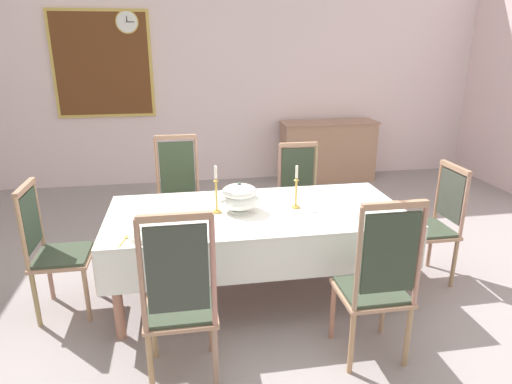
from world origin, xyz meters
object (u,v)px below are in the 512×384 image
at_px(chair_south_a, 180,299).
at_px(chair_south_b, 377,282).
at_px(dining_table, 257,219).
at_px(soup_tureen, 240,197).
at_px(chair_north_b, 300,193).
at_px(chair_head_east, 434,222).
at_px(sideboard, 328,151).
at_px(bowl_near_left, 143,237).
at_px(spoon_primary, 125,238).
at_px(chair_head_west, 53,248).
at_px(candlestick_east, 296,191).
at_px(mounted_clock, 127,22).
at_px(chair_north_a, 179,196).
at_px(spoon_secondary, 169,232).
at_px(bowl_near_right, 184,230).
at_px(candlestick_west, 216,194).
at_px(framed_painting, 103,65).
at_px(bowl_far_left, 235,194).

relative_size(chair_south_a, chair_south_b, 1.01).
relative_size(dining_table, soup_tureen, 7.61).
relative_size(chair_north_b, chair_head_east, 1.01).
bearing_deg(chair_north_b, chair_head_east, 135.50).
bearing_deg(sideboard, bowl_near_left, 54.48).
bearing_deg(spoon_primary, chair_head_west, 159.82).
xyz_separation_m(chair_head_west, candlestick_east, (1.89, 0.00, 0.35)).
xyz_separation_m(spoon_primary, mounted_clock, (-0.23, 3.70, 1.53)).
relative_size(chair_north_a, spoon_secondary, 6.60).
xyz_separation_m(chair_south_b, bowl_near_right, (-1.20, 0.59, 0.19)).
relative_size(dining_table, chair_south_a, 1.99).
bearing_deg(chair_north_b, chair_south_b, 90.00).
relative_size(chair_north_a, bowl_near_left, 6.33).
xyz_separation_m(chair_head_west, chair_head_east, (3.14, 0.00, -0.00)).
bearing_deg(bowl_near_right, candlestick_west, 53.73).
bearing_deg(sideboard, chair_head_east, 88.96).
distance_m(chair_north_b, framed_painting, 3.45).
relative_size(chair_head_east, soup_tureen, 3.41).
relative_size(chair_head_west, mounted_clock, 3.47).
bearing_deg(spoon_primary, bowl_near_left, 0.69).
bearing_deg(candlestick_east, chair_head_west, -180.00).
bearing_deg(spoon_primary, candlestick_west, 43.95).
xyz_separation_m(chair_north_b, framed_painting, (-2.20, 2.38, 1.19)).
bearing_deg(chair_head_east, spoon_secondary, 98.36).
distance_m(chair_north_a, bowl_near_right, 1.32).
relative_size(soup_tureen, candlestick_east, 0.87).
relative_size(chair_south_b, sideboard, 0.81).
bearing_deg(candlestick_west, framed_painting, 110.80).
bearing_deg(candlestick_west, dining_table, 0.00).
bearing_deg(chair_north_b, bowl_near_left, 42.52).
distance_m(chair_north_a, chair_head_west, 1.34).
bearing_deg(spoon_secondary, candlestick_west, 34.45).
distance_m(bowl_near_left, framed_painting, 3.92).
bearing_deg(chair_head_east, bowl_near_right, 99.45).
xyz_separation_m(candlestick_west, mounted_clock, (-0.88, 3.31, 1.38)).
height_order(spoon_primary, spoon_secondary, same).
distance_m(chair_north_a, bowl_far_left, 0.79).
distance_m(candlestick_east, spoon_primary, 1.36).
bearing_deg(framed_painting, spoon_secondary, -76.26).
height_order(chair_north_a, candlestick_east, chair_north_a).
bearing_deg(spoon_primary, chair_north_a, 88.37).
bearing_deg(chair_north_a, soup_tureen, 117.20).
distance_m(chair_north_b, candlestick_east, 1.04).
xyz_separation_m(chair_head_east, framed_painting, (-3.15, 3.32, 1.19)).
bearing_deg(spoon_primary, chair_north_b, 53.03).
bearing_deg(mounted_clock, chair_north_a, -76.21).
height_order(chair_north_a, bowl_far_left, chair_north_a).
distance_m(bowl_far_left, mounted_clock, 3.49).
bearing_deg(spoon_secondary, candlestick_east, 10.67).
height_order(bowl_near_left, bowl_far_left, bowl_far_left).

